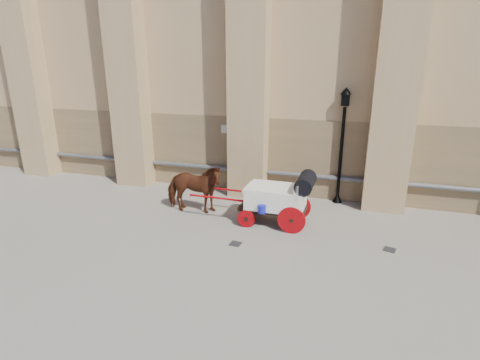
% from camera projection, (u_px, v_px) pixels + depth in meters
% --- Properties ---
extents(ground, '(90.00, 90.00, 0.00)m').
position_uv_depth(ground, '(247.00, 237.00, 11.29)').
color(ground, slate).
rests_on(ground, ground).
extents(horse, '(2.16, 1.14, 1.76)m').
position_uv_depth(horse, '(194.00, 188.00, 12.86)').
color(horse, '#562715').
rests_on(horse, ground).
extents(carriage, '(4.03, 1.43, 1.76)m').
position_uv_depth(carriage, '(280.00, 196.00, 11.92)').
color(carriage, black).
rests_on(carriage, ground).
extents(street_lamp, '(0.39, 0.39, 4.20)m').
position_uv_depth(street_lamp, '(342.00, 143.00, 13.38)').
color(street_lamp, black).
rests_on(street_lamp, ground).
extents(drain_grate_near, '(0.35, 0.35, 0.01)m').
position_uv_depth(drain_grate_near, '(235.00, 244.00, 10.86)').
color(drain_grate_near, black).
rests_on(drain_grate_near, ground).
extents(drain_grate_far, '(0.39, 0.39, 0.01)m').
position_uv_depth(drain_grate_far, '(390.00, 250.00, 10.52)').
color(drain_grate_far, black).
rests_on(drain_grate_far, ground).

